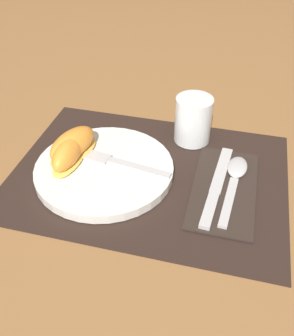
# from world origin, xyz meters

# --- Properties ---
(ground_plane) EXTENTS (3.00, 3.00, 0.00)m
(ground_plane) POSITION_xyz_m (0.00, 0.00, 0.00)
(ground_plane) COLOR olive
(placemat) EXTENTS (0.47, 0.35, 0.00)m
(placemat) POSITION_xyz_m (0.00, 0.00, 0.00)
(placemat) COLOR black
(placemat) RESTS_ON ground_plane
(plate) EXTENTS (0.24, 0.24, 0.02)m
(plate) POSITION_xyz_m (-0.07, -0.02, 0.01)
(plate) COLOR white
(plate) RESTS_ON placemat
(juice_glass) EXTENTS (0.07, 0.07, 0.09)m
(juice_glass) POSITION_xyz_m (0.05, 0.12, 0.04)
(juice_glass) COLOR silver
(juice_glass) RESTS_ON placemat
(napkin) EXTENTS (0.10, 0.21, 0.00)m
(napkin) POSITION_xyz_m (0.13, -0.01, 0.01)
(napkin) COLOR #2D231E
(napkin) RESTS_ON placemat
(knife) EXTENTS (0.03, 0.20, 0.01)m
(knife) POSITION_xyz_m (0.12, -0.01, 0.01)
(knife) COLOR #BCBCC1
(knife) RESTS_ON napkin
(spoon) EXTENTS (0.04, 0.18, 0.01)m
(spoon) POSITION_xyz_m (0.15, 0.02, 0.01)
(spoon) COLOR #BCBCC1
(spoon) RESTS_ON napkin
(fork) EXTENTS (0.18, 0.05, 0.00)m
(fork) POSITION_xyz_m (-0.06, -0.00, 0.02)
(fork) COLOR #BCBCC1
(fork) RESTS_ON plate
(citrus_wedge_0) EXTENTS (0.08, 0.12, 0.04)m
(citrus_wedge_0) POSITION_xyz_m (-0.14, 0.00, 0.04)
(citrus_wedge_0) COLOR #F7C656
(citrus_wedge_0) RESTS_ON plate
(citrus_wedge_1) EXTENTS (0.04, 0.10, 0.04)m
(citrus_wedge_1) POSITION_xyz_m (-0.14, -0.02, 0.04)
(citrus_wedge_1) COLOR #F7C656
(citrus_wedge_1) RESTS_ON plate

